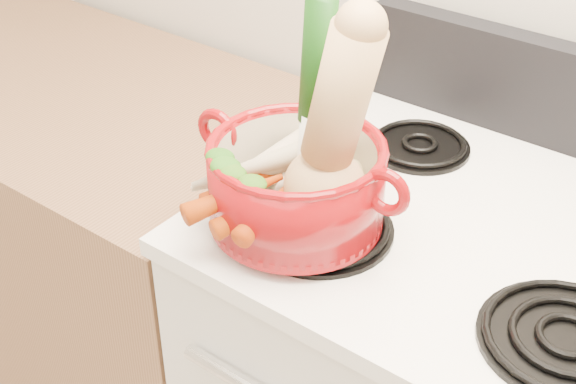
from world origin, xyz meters
The scene contains 22 objects.
cooktop centered at (0.00, 1.40, 0.93)m, with size 0.78×0.67×0.03m, color white.
control_backsplash centered at (0.00, 1.70, 1.04)m, with size 0.76×0.05×0.18m, color black.
counter_left centered at (-1.07, 1.40, 0.45)m, with size 1.36×0.65×0.90m, color brown.
burner_front_left centered at (-0.19, 1.24, 0.96)m, with size 0.22×0.22×0.02m, color black.
burner_front_right centered at (0.19, 1.24, 0.96)m, with size 0.22×0.22×0.02m, color black.
burner_back_left centered at (-0.19, 1.54, 0.96)m, with size 0.17×0.17×0.02m, color black.
dutch_oven centered at (-0.22, 1.22, 1.03)m, with size 0.25×0.25×0.13m, color maroon.
pot_handle_left centered at (-0.36, 1.22, 1.07)m, with size 0.07×0.07×0.02m, color maroon.
pot_handle_right centered at (-0.08, 1.23, 1.07)m, with size 0.07×0.07×0.02m, color maroon.
squash centered at (-0.15, 1.22, 1.15)m, with size 0.13×0.13×0.31m, color tan, non-canonical shape.
leek centered at (-0.21, 1.25, 1.15)m, with size 0.05×0.05×0.32m, color white.
ginger centered at (-0.22, 1.32, 1.02)m, with size 0.08×0.06×0.04m, color tan.
parsnip_0 centered at (-0.27, 1.26, 1.02)m, with size 0.04×0.04×0.19m, color beige.
parsnip_1 centered at (-0.29, 1.24, 1.02)m, with size 0.05×0.05×0.22m, color beige.
parsnip_2 centered at (-0.26, 1.29, 1.03)m, with size 0.04×0.04×0.19m, color beige.
parsnip_3 centered at (-0.29, 1.22, 1.04)m, with size 0.04×0.04×0.20m, color beige.
parsnip_4 centered at (-0.28, 1.27, 1.04)m, with size 0.05×0.05×0.24m, color beige.
parsnip_5 centered at (-0.27, 1.23, 1.05)m, with size 0.05×0.05×0.24m, color beige.
carrot_0 centered at (-0.24, 1.16, 1.01)m, with size 0.03×0.03×0.16m, color #D0490A.
carrot_1 centered at (-0.29, 1.20, 1.02)m, with size 0.03×0.03×0.16m, color #C34509.
carrot_2 centered at (-0.22, 1.17, 1.02)m, with size 0.03×0.03×0.17m, color #BE4409.
carrot_3 centered at (-0.27, 1.14, 1.03)m, with size 0.03×0.03×0.16m, color #BD4209.
Camera 1 is at (0.35, 0.46, 1.67)m, focal length 50.00 mm.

